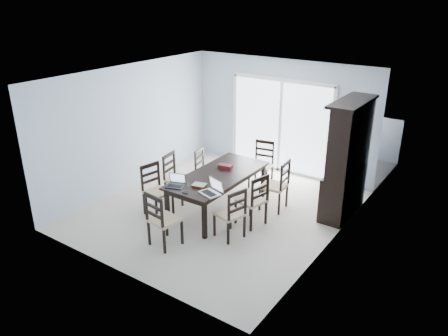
{
  "coord_description": "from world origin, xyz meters",
  "views": [
    {
      "loc": [
        4.39,
        -6.18,
        3.99
      ],
      "look_at": [
        0.13,
        0.0,
        0.91
      ],
      "focal_mm": 35.0,
      "sensor_mm": 36.0,
      "label": 1
    }
  ],
  "objects_px": {
    "china_hutch": "(347,161)",
    "chair_left_far": "(204,165)",
    "chair_left_mid": "(174,172)",
    "chair_end_far": "(263,159)",
    "chair_right_far": "(279,180)",
    "laptop_silver": "(210,191)",
    "cell_phone": "(185,193)",
    "hot_tub": "(268,132)",
    "game_box": "(225,166)",
    "chair_right_near": "(233,209)",
    "chair_end_near": "(160,215)",
    "chair_left_near": "(154,184)",
    "dining_table": "(218,178)",
    "chair_right_mid": "(255,195)",
    "laptop_dark": "(175,184)"
  },
  "relations": [
    {
      "from": "chair_end_far",
      "to": "cell_phone",
      "type": "distance_m",
      "value": 2.53
    },
    {
      "from": "dining_table",
      "to": "chair_left_far",
      "type": "bearing_deg",
      "value": 142.71
    },
    {
      "from": "chair_right_near",
      "to": "cell_phone",
      "type": "xyz_separation_m",
      "value": [
        -0.81,
        -0.26,
        0.18
      ]
    },
    {
      "from": "laptop_silver",
      "to": "game_box",
      "type": "bearing_deg",
      "value": 128.33
    },
    {
      "from": "chair_left_far",
      "to": "game_box",
      "type": "relative_size",
      "value": 3.88
    },
    {
      "from": "chair_left_mid",
      "to": "china_hutch",
      "type": "bearing_deg",
      "value": 105.95
    },
    {
      "from": "dining_table",
      "to": "chair_end_far",
      "type": "height_order",
      "value": "chair_end_far"
    },
    {
      "from": "chair_left_far",
      "to": "chair_end_far",
      "type": "bearing_deg",
      "value": 124.41
    },
    {
      "from": "chair_right_far",
      "to": "chair_right_mid",
      "type": "bearing_deg",
      "value": 170.33
    },
    {
      "from": "chair_left_near",
      "to": "laptop_silver",
      "type": "height_order",
      "value": "chair_left_near"
    },
    {
      "from": "chair_right_mid",
      "to": "game_box",
      "type": "bearing_deg",
      "value": 76.94
    },
    {
      "from": "chair_right_mid",
      "to": "cell_phone",
      "type": "distance_m",
      "value": 1.25
    },
    {
      "from": "chair_right_mid",
      "to": "hot_tub",
      "type": "relative_size",
      "value": 0.51
    },
    {
      "from": "dining_table",
      "to": "chair_right_far",
      "type": "height_order",
      "value": "chair_right_far"
    },
    {
      "from": "game_box",
      "to": "chair_left_mid",
      "type": "bearing_deg",
      "value": -153.97
    },
    {
      "from": "laptop_dark",
      "to": "laptop_silver",
      "type": "distance_m",
      "value": 0.69
    },
    {
      "from": "game_box",
      "to": "hot_tub",
      "type": "distance_m",
      "value": 3.3
    },
    {
      "from": "chair_right_near",
      "to": "hot_tub",
      "type": "height_order",
      "value": "chair_right_near"
    },
    {
      "from": "laptop_silver",
      "to": "chair_end_far",
      "type": "bearing_deg",
      "value": 113.74
    },
    {
      "from": "china_hutch",
      "to": "chair_left_near",
      "type": "bearing_deg",
      "value": -145.42
    },
    {
      "from": "chair_left_far",
      "to": "laptop_dark",
      "type": "height_order",
      "value": "chair_left_far"
    },
    {
      "from": "chair_right_near",
      "to": "chair_end_near",
      "type": "bearing_deg",
      "value": 151.97
    },
    {
      "from": "chair_right_mid",
      "to": "chair_end_near",
      "type": "height_order",
      "value": "chair_right_mid"
    },
    {
      "from": "chair_left_near",
      "to": "chair_end_near",
      "type": "distance_m",
      "value": 1.24
    },
    {
      "from": "chair_right_mid",
      "to": "chair_left_far",
      "type": "bearing_deg",
      "value": 79.01
    },
    {
      "from": "chair_right_far",
      "to": "game_box",
      "type": "distance_m",
      "value": 1.08
    },
    {
      "from": "laptop_silver",
      "to": "cell_phone",
      "type": "bearing_deg",
      "value": -132.55
    },
    {
      "from": "chair_end_far",
      "to": "laptop_silver",
      "type": "distance_m",
      "value": 2.33
    },
    {
      "from": "chair_right_far",
      "to": "chair_end_far",
      "type": "bearing_deg",
      "value": 39.01
    },
    {
      "from": "laptop_silver",
      "to": "hot_tub",
      "type": "height_order",
      "value": "hot_tub"
    },
    {
      "from": "chair_left_mid",
      "to": "chair_right_mid",
      "type": "height_order",
      "value": "chair_right_mid"
    },
    {
      "from": "chair_end_near",
      "to": "chair_end_far",
      "type": "bearing_deg",
      "value": 95.45
    },
    {
      "from": "chair_left_near",
      "to": "game_box",
      "type": "relative_size",
      "value": 4.29
    },
    {
      "from": "chair_right_far",
      "to": "laptop_silver",
      "type": "height_order",
      "value": "chair_right_far"
    },
    {
      "from": "chair_left_near",
      "to": "laptop_dark",
      "type": "relative_size",
      "value": 3.11
    },
    {
      "from": "chair_left_near",
      "to": "hot_tub",
      "type": "xyz_separation_m",
      "value": [
        0.05,
        4.3,
        -0.09
      ]
    },
    {
      "from": "laptop_silver",
      "to": "china_hutch",
      "type": "bearing_deg",
      "value": 67.99
    },
    {
      "from": "chair_end_far",
      "to": "game_box",
      "type": "xyz_separation_m",
      "value": [
        -0.16,
        -1.19,
        0.18
      ]
    },
    {
      "from": "chair_right_far",
      "to": "game_box",
      "type": "height_order",
      "value": "chair_right_far"
    },
    {
      "from": "dining_table",
      "to": "china_hutch",
      "type": "height_order",
      "value": "china_hutch"
    },
    {
      "from": "china_hutch",
      "to": "chair_left_far",
      "type": "height_order",
      "value": "china_hutch"
    },
    {
      "from": "laptop_silver",
      "to": "hot_tub",
      "type": "distance_m",
      "value": 4.49
    },
    {
      "from": "chair_right_far",
      "to": "chair_end_near",
      "type": "relative_size",
      "value": 1.03
    },
    {
      "from": "laptop_dark",
      "to": "chair_left_near",
      "type": "bearing_deg",
      "value": 151.22
    },
    {
      "from": "chair_left_near",
      "to": "chair_end_near",
      "type": "bearing_deg",
      "value": 57.48
    },
    {
      "from": "chair_left_mid",
      "to": "chair_end_far",
      "type": "height_order",
      "value": "chair_end_far"
    },
    {
      "from": "chair_left_mid",
      "to": "chair_right_far",
      "type": "bearing_deg",
      "value": 103.56
    },
    {
      "from": "chair_left_far",
      "to": "chair_left_mid",
      "type": "bearing_deg",
      "value": -22.73
    },
    {
      "from": "cell_phone",
      "to": "hot_tub",
      "type": "distance_m",
      "value": 4.61
    },
    {
      "from": "chair_left_far",
      "to": "chair_right_mid",
      "type": "height_order",
      "value": "chair_right_mid"
    }
  ]
}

